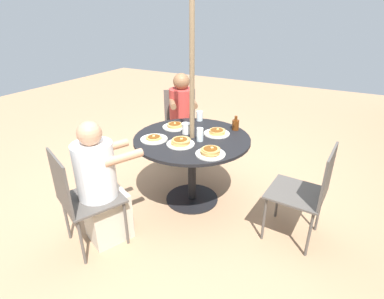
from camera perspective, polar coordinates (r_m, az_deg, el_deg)
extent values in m
plane|color=tan|center=(3.29, 0.00, -9.38)|extent=(12.00, 12.00, 0.00)
cylinder|color=black|center=(3.28, 0.00, -9.28)|extent=(0.56, 0.56, 0.01)
cylinder|color=black|center=(3.10, 0.00, -4.08)|extent=(0.08, 0.08, 0.70)
cylinder|color=black|center=(2.95, 0.00, 2.09)|extent=(1.15, 1.15, 0.03)
cylinder|color=#846B4C|center=(2.79, 0.00, 11.10)|extent=(0.05, 0.05, 2.37)
cylinder|color=#514C47|center=(3.95, 1.06, 0.48)|extent=(0.02, 0.02, 0.44)
cylinder|color=#514C47|center=(3.91, -4.43, 0.17)|extent=(0.02, 0.02, 0.44)
cylinder|color=#514C47|center=(4.29, 0.30, 2.57)|extent=(0.02, 0.02, 0.44)
cylinder|color=#514C47|center=(4.26, -4.76, 2.30)|extent=(0.02, 0.02, 0.44)
cube|color=#514C47|center=(4.01, -2.01, 4.40)|extent=(0.62, 0.62, 0.02)
cube|color=#514C47|center=(4.14, -2.36, 8.40)|extent=(0.26, 0.35, 0.44)
cube|color=slate|center=(4.00, -1.80, 0.81)|extent=(0.44, 0.44, 0.44)
cylinder|color=#B73833|center=(3.87, -1.97, 7.65)|extent=(0.31, 0.31, 0.53)
sphere|color=brown|center=(3.78, -2.05, 12.82)|extent=(0.21, 0.21, 0.21)
cylinder|color=brown|center=(3.68, 0.27, 8.86)|extent=(0.27, 0.22, 0.07)
cylinder|color=brown|center=(3.66, -3.72, 8.70)|extent=(0.27, 0.22, 0.07)
cylinder|color=#514C47|center=(2.96, -15.78, -9.69)|extent=(0.02, 0.02, 0.44)
cylinder|color=#514C47|center=(2.67, -12.46, -13.52)|extent=(0.02, 0.02, 0.44)
cylinder|color=#514C47|center=(2.88, -22.81, -11.96)|extent=(0.02, 0.02, 0.44)
cylinder|color=#514C47|center=(2.58, -20.27, -16.26)|extent=(0.02, 0.02, 0.44)
cube|color=#514C47|center=(2.64, -18.49, -8.83)|extent=(0.59, 0.59, 0.02)
cube|color=#514C47|center=(2.48, -23.81, -5.86)|extent=(0.19, 0.39, 0.44)
cube|color=beige|center=(2.79, -15.75, -12.05)|extent=(0.43, 0.42, 0.44)
cylinder|color=white|center=(2.53, -17.95, -4.00)|extent=(0.32, 0.32, 0.49)
sphere|color=tan|center=(2.40, -18.98, 2.90)|extent=(0.19, 0.19, 0.19)
cylinder|color=tan|center=(2.65, -15.40, 0.49)|extent=(0.33, 0.20, 0.07)
cylinder|color=tan|center=(2.44, -12.93, -1.51)|extent=(0.33, 0.20, 0.07)
cylinder|color=#514C47|center=(2.73, 13.56, -12.69)|extent=(0.02, 0.02, 0.44)
cylinder|color=#514C47|center=(3.03, 16.02, -8.81)|extent=(0.02, 0.02, 0.44)
cylinder|color=#514C47|center=(2.68, 21.43, -14.86)|extent=(0.02, 0.02, 0.44)
cylinder|color=#514C47|center=(2.98, 23.04, -10.63)|extent=(0.02, 0.02, 0.44)
cube|color=#514C47|center=(2.72, 19.18, -7.79)|extent=(0.48, 0.48, 0.02)
cube|color=#514C47|center=(2.59, 24.44, -4.66)|extent=(0.42, 0.05, 0.44)
cylinder|color=silver|center=(3.20, -3.29, 4.32)|extent=(0.26, 0.26, 0.01)
cylinder|color=tan|center=(3.19, -3.21, 4.54)|extent=(0.16, 0.16, 0.01)
cylinder|color=tan|center=(3.18, -3.30, 4.76)|extent=(0.16, 0.16, 0.01)
ellipsoid|color=brown|center=(3.18, -3.30, 4.93)|extent=(0.14, 0.13, 0.00)
cube|color=#F4E084|center=(3.18, -3.29, 5.03)|extent=(0.03, 0.03, 0.01)
cylinder|color=silver|center=(3.03, 4.73, 3.05)|extent=(0.26, 0.26, 0.01)
cylinder|color=tan|center=(3.01, 4.76, 3.19)|extent=(0.17, 0.17, 0.01)
cylinder|color=tan|center=(3.02, 4.85, 3.41)|extent=(0.16, 0.16, 0.01)
cylinder|color=tan|center=(3.02, 4.87, 3.62)|extent=(0.16, 0.16, 0.01)
ellipsoid|color=brown|center=(3.01, 4.75, 3.73)|extent=(0.14, 0.13, 0.00)
cube|color=#F4E084|center=(3.01, 4.93, 3.87)|extent=(0.02, 0.02, 0.01)
cylinder|color=silver|center=(2.78, -2.20, 1.06)|extent=(0.26, 0.26, 0.01)
cylinder|color=tan|center=(2.77, -2.25, 1.25)|extent=(0.18, 0.18, 0.01)
cylinder|color=tan|center=(2.77, -2.30, 1.47)|extent=(0.17, 0.17, 0.01)
cylinder|color=tan|center=(2.76, -2.19, 1.62)|extent=(0.16, 0.16, 0.01)
cylinder|color=tan|center=(2.76, -2.05, 1.85)|extent=(0.17, 0.17, 0.01)
ellipsoid|color=brown|center=(2.76, -2.21, 1.97)|extent=(0.13, 0.12, 0.00)
cube|color=#F4E084|center=(2.75, -2.03, 2.06)|extent=(0.02, 0.02, 0.01)
cylinder|color=silver|center=(2.59, 3.52, -0.87)|extent=(0.26, 0.26, 0.01)
cylinder|color=tan|center=(2.59, 3.49, -0.58)|extent=(0.17, 0.17, 0.01)
cylinder|color=tan|center=(2.57, 3.60, -0.48)|extent=(0.16, 0.16, 0.01)
cylinder|color=tan|center=(2.57, 3.42, -0.18)|extent=(0.16, 0.16, 0.01)
cylinder|color=tan|center=(2.57, 3.65, 0.03)|extent=(0.16, 0.16, 0.01)
ellipsoid|color=brown|center=(2.56, 3.55, 0.21)|extent=(0.13, 0.12, 0.00)
cube|color=#F4E084|center=(2.57, 3.83, 0.37)|extent=(0.03, 0.03, 0.01)
cylinder|color=silver|center=(2.91, -7.24, 1.98)|extent=(0.26, 0.26, 0.01)
cylinder|color=tan|center=(2.90, -7.22, 2.17)|extent=(0.15, 0.15, 0.01)
cylinder|color=tan|center=(2.90, -7.34, 2.34)|extent=(0.15, 0.15, 0.01)
ellipsoid|color=brown|center=(2.90, -7.27, 2.46)|extent=(0.12, 0.11, 0.00)
cube|color=#F4E084|center=(2.89, -7.30, 2.57)|extent=(0.03, 0.03, 0.01)
cylinder|color=#602D0F|center=(3.15, 8.29, 4.65)|extent=(0.07, 0.07, 0.10)
cylinder|color=#602D0F|center=(3.12, 8.38, 5.93)|extent=(0.03, 0.03, 0.04)
torus|color=#602D0F|center=(3.11, 8.10, 4.74)|extent=(0.05, 0.01, 0.05)
cylinder|color=white|center=(3.02, -1.09, 3.98)|extent=(0.09, 0.09, 0.10)
cylinder|color=white|center=(3.00, -1.09, 4.96)|extent=(0.09, 0.09, 0.01)
cylinder|color=silver|center=(3.38, 1.46, 6.41)|extent=(0.07, 0.07, 0.11)
cylinder|color=silver|center=(2.84, 1.52, 2.86)|extent=(0.06, 0.06, 0.13)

